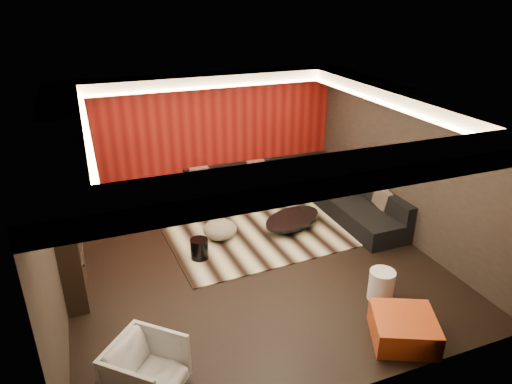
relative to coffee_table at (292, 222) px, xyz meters
name	(u,v)px	position (x,y,z in m)	size (l,w,h in m)	color
floor	(252,263)	(-1.18, -0.89, -0.14)	(6.00, 6.00, 0.02)	black
ceiling	(252,102)	(-1.18, -0.89, 2.68)	(6.00, 6.00, 0.02)	silver
wall_back	(203,137)	(-1.18, 2.12, 1.27)	(6.00, 0.02, 2.80)	black
wall_left	(51,220)	(-4.19, -0.89, 1.27)	(0.02, 6.00, 2.80)	black
wall_right	(406,165)	(1.83, -0.89, 1.27)	(0.02, 6.00, 2.80)	black
red_feature_wall	(204,138)	(-1.18, 2.08, 1.27)	(5.98, 0.05, 2.78)	#6B0C0A
soffit_back	(204,80)	(-1.18, 1.81, 2.56)	(6.00, 0.60, 0.22)	silver
soffit_front	(348,172)	(-1.18, -3.59, 2.56)	(6.00, 0.60, 0.22)	silver
soffit_left	(58,128)	(-3.88, -0.89, 2.56)	(0.60, 4.80, 0.22)	silver
soffit_right	(401,96)	(1.52, -0.89, 2.56)	(0.60, 4.80, 0.22)	silver
cove_back	(209,87)	(-1.18, 1.47, 2.47)	(4.80, 0.08, 0.04)	#FFD899
cove_front	(330,169)	(-1.18, -3.25, 2.47)	(4.80, 0.08, 0.04)	#FFD899
cove_left	(87,132)	(-3.54, -0.89, 2.47)	(0.08, 4.80, 0.04)	#FFD899
cove_right	(383,103)	(1.18, -0.89, 2.47)	(0.08, 4.80, 0.04)	#FFD899
tv_surround	(66,219)	(-4.03, -0.29, 0.97)	(0.30, 2.00, 2.20)	black
tv_screen	(73,197)	(-3.87, -0.29, 1.32)	(0.04, 1.30, 0.80)	black
tv_shelf	(81,240)	(-3.87, -0.29, 0.57)	(0.04, 1.60, 0.04)	black
rug	(266,224)	(-0.42, 0.32, -0.12)	(4.00, 3.00, 0.02)	#C3B88F
coffee_table	(292,222)	(0.00, 0.00, 0.00)	(1.31, 1.31, 0.22)	black
drum_stool	(199,249)	(-2.00, -0.42, 0.07)	(0.31, 0.31, 0.37)	black
striped_pouf	(220,229)	(-1.45, 0.13, 0.07)	(0.64, 0.64, 0.35)	beige
white_side_table	(381,285)	(0.29, -2.52, 0.11)	(0.39, 0.39, 0.48)	silver
orange_ottoman	(404,328)	(0.04, -3.39, 0.05)	(0.82, 0.82, 0.36)	#B05816
armchair	(146,370)	(-3.31, -3.06, 0.23)	(0.76, 0.78, 0.71)	silver
sectional_sofa	(296,193)	(0.55, 0.98, 0.13)	(3.65, 3.50, 0.75)	black
throw_pillows	(295,178)	(0.52, 1.01, 0.49)	(3.32, 2.75, 0.50)	tan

